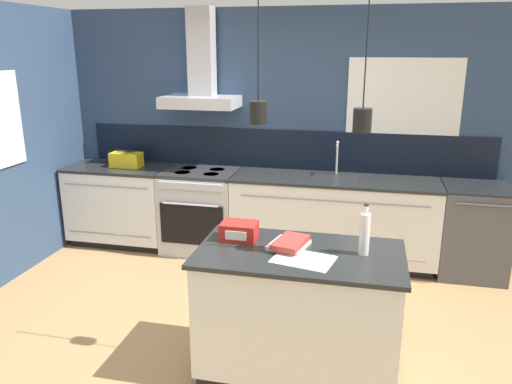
% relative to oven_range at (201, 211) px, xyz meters
% --- Properties ---
extents(ground_plane, '(16.00, 16.00, 0.00)m').
position_rel_oven_range_xyz_m(ground_plane, '(0.84, -1.69, -0.46)').
color(ground_plane, '#A87F51').
rests_on(ground_plane, ground).
extents(wall_back, '(5.60, 2.42, 2.60)m').
position_rel_oven_range_xyz_m(wall_back, '(0.79, 0.31, 0.90)').
color(wall_back, navy).
rests_on(wall_back, ground_plane).
extents(wall_left, '(0.08, 3.80, 2.60)m').
position_rel_oven_range_xyz_m(wall_left, '(-1.59, -0.99, 0.85)').
color(wall_left, navy).
rests_on(wall_left, ground_plane).
extents(counter_run_left, '(1.14, 0.64, 0.91)m').
position_rel_oven_range_xyz_m(counter_run_left, '(-0.97, 0.01, 0.01)').
color(counter_run_left, black).
rests_on(counter_run_left, ground_plane).
extents(counter_run_sink, '(2.11, 0.64, 1.26)m').
position_rel_oven_range_xyz_m(counter_run_sink, '(1.45, 0.01, 0.01)').
color(counter_run_sink, black).
rests_on(counter_run_sink, ground_plane).
extents(oven_range, '(0.81, 0.66, 0.91)m').
position_rel_oven_range_xyz_m(oven_range, '(0.00, 0.00, 0.00)').
color(oven_range, '#B5B5BA').
rests_on(oven_range, ground_plane).
extents(dishwasher, '(0.64, 0.65, 0.91)m').
position_rel_oven_range_xyz_m(dishwasher, '(2.82, 0.00, 0.00)').
color(dishwasher, '#4C4C51').
rests_on(dishwasher, ground_plane).
extents(kitchen_island, '(1.35, 0.75, 0.91)m').
position_rel_oven_range_xyz_m(kitchen_island, '(1.36, -1.97, 0.00)').
color(kitchen_island, black).
rests_on(kitchen_island, ground_plane).
extents(bottle_on_island, '(0.07, 0.07, 0.34)m').
position_rel_oven_range_xyz_m(bottle_on_island, '(1.77, -1.92, 0.60)').
color(bottle_on_island, silver).
rests_on(bottle_on_island, kitchen_island).
extents(book_stack, '(0.29, 0.33, 0.06)m').
position_rel_oven_range_xyz_m(book_stack, '(1.29, -1.92, 0.48)').
color(book_stack, beige).
rests_on(book_stack, kitchen_island).
extents(red_supply_box, '(0.25, 0.19, 0.12)m').
position_rel_oven_range_xyz_m(red_supply_box, '(0.92, -1.84, 0.52)').
color(red_supply_box, red).
rests_on(red_supply_box, kitchen_island).
extents(paper_pile, '(0.42, 0.34, 0.01)m').
position_rel_oven_range_xyz_m(paper_pile, '(1.40, -2.10, 0.46)').
color(paper_pile, silver).
rests_on(paper_pile, kitchen_island).
extents(yellow_toolbox, '(0.34, 0.18, 0.19)m').
position_rel_oven_range_xyz_m(yellow_toolbox, '(-0.86, 0.00, 0.54)').
color(yellow_toolbox, gold).
rests_on(yellow_toolbox, counter_run_left).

